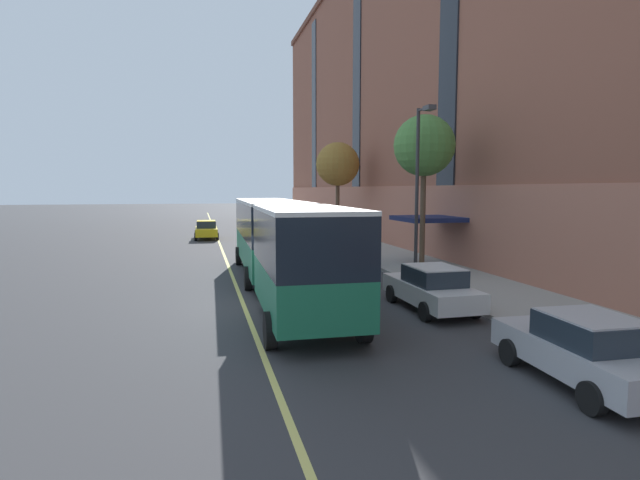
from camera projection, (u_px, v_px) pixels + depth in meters
The scene contains 14 objects.
ground_plane at pixel (268, 305), 18.05m from camera, with size 260.00×260.00×0.00m, color #38383A.
sidewalk at pixel (453, 278), 23.07m from camera, with size 4.60×160.00×0.15m, color #9E9B93.
city_bus at pixel (279, 239), 20.68m from camera, with size 3.22×18.17×3.66m.
parked_car_navy_0 at pixel (343, 250), 28.10m from camera, with size 2.01×4.42×1.56m.
parked_car_silver_1 at pixel (584, 349), 10.65m from camera, with size 2.07×4.38×1.56m.
parked_car_white_2 at pixel (431, 288), 17.28m from camera, with size 1.99×4.55×1.56m.
parked_car_white_3 at pixel (281, 223), 49.89m from camera, with size 2.10×4.50×1.56m.
parked_car_black_5 at pixel (293, 228), 43.50m from camera, with size 2.10×4.39×1.56m.
parked_car_red_7 at pixel (314, 237), 35.76m from camera, with size 2.06×4.64×1.56m.
taxi_cab at pixel (206, 230), 41.97m from camera, with size 1.97×4.41×1.56m.
street_tree_mid_block at pixel (424, 147), 24.41m from camera, with size 3.00×3.00×7.66m.
street_tree_far_uptown at pixel (338, 165), 39.54m from camera, with size 3.45×3.45×7.74m.
street_lamp at pixel (419, 176), 22.36m from camera, with size 0.36×1.48×7.64m.
lane_centerline at pixel (238, 290), 20.76m from camera, with size 0.16×140.00×0.01m, color #E0D66B.
Camera 1 is at (-2.34, -17.66, 4.20)m, focal length 28.00 mm.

